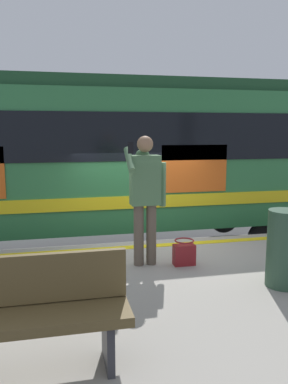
% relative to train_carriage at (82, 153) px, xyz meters
% --- Properties ---
extents(ground_plane, '(26.80, 26.80, 0.00)m').
position_rel_train_carriage_xyz_m(ground_plane, '(-0.99, 2.21, -2.42)').
color(ground_plane, '#3D3D3F').
extents(platform, '(17.87, 4.07, 1.04)m').
position_rel_train_carriage_xyz_m(platform, '(-0.99, 4.24, -1.90)').
color(platform, '#9E998E').
rests_on(platform, ground).
extents(safety_line, '(17.51, 0.16, 0.01)m').
position_rel_train_carriage_xyz_m(safety_line, '(-0.99, 2.51, -1.38)').
color(safety_line, yellow).
rests_on(safety_line, platform).
extents(track_rail_near, '(23.23, 0.08, 0.16)m').
position_rel_train_carriage_xyz_m(track_rail_near, '(-0.99, 0.71, -2.34)').
color(track_rail_near, slate).
rests_on(track_rail_near, ground).
extents(track_rail_far, '(23.23, 0.08, 0.16)m').
position_rel_train_carriage_xyz_m(track_rail_far, '(-0.99, -0.72, -2.34)').
color(track_rail_far, slate).
rests_on(track_rail_far, ground).
extents(train_carriage, '(11.84, 2.76, 3.76)m').
position_rel_train_carriage_xyz_m(train_carriage, '(0.00, 0.00, 0.00)').
color(train_carriage, '#2D723F').
rests_on(train_carriage, ground).
extents(passenger, '(0.57, 0.55, 1.80)m').
position_rel_train_carriage_xyz_m(passenger, '(-0.66, 3.33, -0.32)').
color(passenger, brown).
rests_on(passenger, platform).
extents(handbag, '(0.30, 0.28, 0.36)m').
position_rel_train_carriage_xyz_m(handbag, '(-1.18, 3.47, -1.21)').
color(handbag, maroon).
rests_on(handbag, platform).
extents(bench, '(1.78, 0.44, 0.90)m').
position_rel_train_carriage_xyz_m(bench, '(0.86, 5.51, -0.88)').
color(bench, brown).
rests_on(bench, platform).
extents(trash_bin, '(0.41, 0.41, 0.94)m').
position_rel_train_carriage_xyz_m(trash_bin, '(-2.12, 4.44, -0.91)').
color(trash_bin, '#2D4C38').
rests_on(trash_bin, platform).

